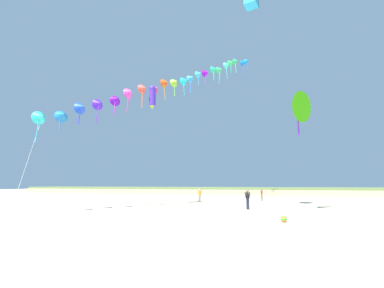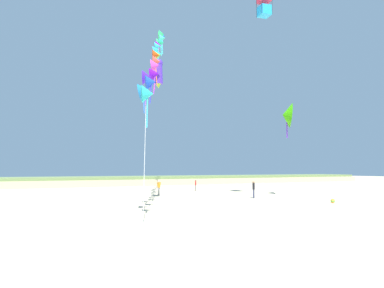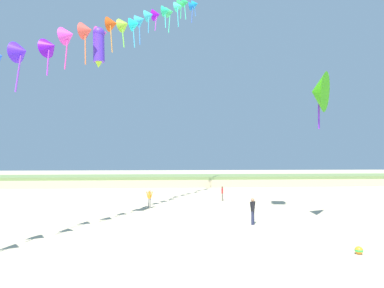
{
  "view_description": "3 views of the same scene",
  "coord_description": "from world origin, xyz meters",
  "views": [
    {
      "loc": [
        7.96,
        -14.86,
        2.19
      ],
      "look_at": [
        -1.37,
        11.79,
        6.67
      ],
      "focal_mm": 24.0,
      "sensor_mm": 36.0,
      "label": 1
    },
    {
      "loc": [
        -17.18,
        -19.45,
        2.96
      ],
      "look_at": [
        -0.22,
        12.8,
        5.66
      ],
      "focal_mm": 32.0,
      "sensor_mm": 36.0,
      "label": 2
    },
    {
      "loc": [
        -1.03,
        -13.47,
        4.35
      ],
      "look_at": [
        1.0,
        10.39,
        5.41
      ],
      "focal_mm": 32.0,
      "sensor_mm": 36.0,
      "label": 3
    }
  ],
  "objects": [
    {
      "name": "dune_ridge",
      "position": [
        0.0,
        44.33,
        0.8
      ],
      "size": [
        120.0,
        12.01,
        1.6
      ],
      "color": "#BFAE8B",
      "rests_on": "ground"
    },
    {
      "name": "large_kite_mid_trail",
      "position": [
        9.51,
        8.8,
        8.93
      ],
      "size": [
        2.6,
        2.9,
        3.94
      ],
      "color": "#40C00A"
    },
    {
      "name": "beach_ball",
      "position": [
        7.91,
        1.64,
        0.18
      ],
      "size": [
        0.36,
        0.36,
        0.36
      ],
      "color": "orange",
      "rests_on": "ground"
    },
    {
      "name": "person_near_right",
      "position": [
        4.92,
        8.93,
        1.02
      ],
      "size": [
        0.51,
        0.48,
        1.76
      ],
      "color": "#282D4C",
      "rests_on": "ground"
    },
    {
      "name": "person_mid_center",
      "position": [
        5.17,
        22.0,
        0.88
      ],
      "size": [
        0.28,
        0.52,
        1.52
      ],
      "color": "#726656",
      "rests_on": "ground"
    },
    {
      "name": "large_kite_high_solo",
      "position": [
        -5.38,
        9.72,
        12.0
      ],
      "size": [
        1.11,
        1.09,
        2.77
      ],
      "color": "#4F2DCD"
    },
    {
      "name": "person_near_left",
      "position": [
        -2.21,
        17.18,
        0.98
      ],
      "size": [
        0.59,
        0.26,
        1.69
      ],
      "color": "gray",
      "rests_on": "ground"
    },
    {
      "name": "ground_plane",
      "position": [
        0.0,
        0.0,
        0.0
      ],
      "size": [
        240.0,
        240.0,
        0.0
      ],
      "primitive_type": "plane",
      "color": "beige"
    },
    {
      "name": "kite_banner_string",
      "position": [
        -3.52,
        14.61,
        15.8
      ],
      "size": [
        14.35,
        31.23,
        24.75
      ],
      "color": "#28DCDC"
    }
  ]
}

